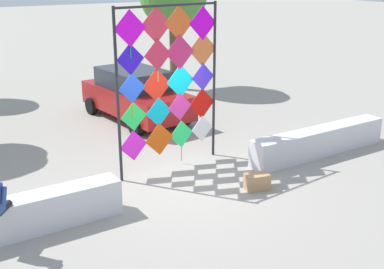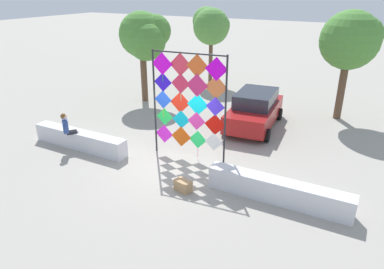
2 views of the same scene
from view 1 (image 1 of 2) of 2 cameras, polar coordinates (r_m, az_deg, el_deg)
The scene contains 6 objects.
ground at distance 11.53m, azimuth -1.01°, elevation -5.59°, with size 120.00×120.00×0.00m, color #9E998E.
plaza_ledge_left at distance 9.76m, azimuth -20.81°, elevation -9.31°, with size 4.40×0.56×0.73m, color silver.
plaza_ledge_right at distance 13.55m, azimuth 14.63°, elevation -0.78°, with size 4.40×0.56×0.73m, color silver.
kite_display_rack at distance 11.74m, azimuth -2.64°, elevation 6.65°, with size 2.88×0.32×4.02m.
parked_car at distance 16.25m, azimuth -6.62°, elevation 4.70°, with size 2.37×4.43×1.66m.
cardboard_box_large at distance 11.21m, azimuth 7.60°, elevation -5.48°, with size 0.55×0.33×0.37m, color tan.
Camera 1 is at (-5.45, -8.98, 4.76)m, focal length 45.71 mm.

